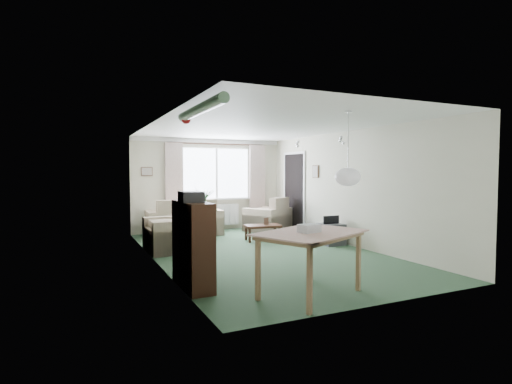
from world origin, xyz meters
name	(u,v)px	position (x,y,z in m)	size (l,w,h in m)	color
ground	(263,253)	(0.00, 0.00, 0.00)	(6.50, 6.50, 0.00)	#2E4D34
window	(216,173)	(0.20, 3.23, 1.50)	(1.80, 0.03, 1.30)	white
curtain_rod	(217,144)	(0.20, 3.15, 2.27)	(2.60, 0.03, 0.03)	black
curtain_left	(174,183)	(-0.95, 3.13, 1.27)	(0.45, 0.08, 2.00)	beige
curtain_right	(257,182)	(1.35, 3.13, 1.27)	(0.45, 0.08, 2.00)	beige
radiator	(217,215)	(0.20, 3.19, 0.40)	(1.20, 0.10, 0.55)	white
doorway	(294,193)	(1.99, 2.20, 1.00)	(0.03, 0.95, 2.00)	black
pendant_lamp	(348,177)	(0.20, -2.30, 1.48)	(0.36, 0.36, 0.36)	white
tinsel_garland	(200,109)	(-1.92, -2.30, 2.28)	(1.60, 1.60, 0.12)	#196626
bauble_cluster_a	(298,141)	(1.30, 0.90, 2.22)	(0.20, 0.20, 0.20)	silver
bauble_cluster_b	(342,138)	(1.60, -0.30, 2.22)	(0.20, 0.20, 0.20)	silver
wall_picture_back	(147,172)	(-1.60, 3.23, 1.55)	(0.28, 0.03, 0.22)	brown
wall_picture_right	(316,172)	(1.98, 1.20, 1.55)	(0.03, 0.24, 0.30)	brown
sofa	(184,217)	(-0.80, 2.75, 0.44)	(1.77, 0.94, 0.89)	tan
armchair_corner	(268,214)	(1.35, 2.48, 0.44)	(0.99, 0.94, 0.88)	#C6BA95
armchair_left	(173,227)	(-1.50, 0.93, 0.47)	(1.04, 0.99, 0.93)	#CBB19A
coffee_table	(263,233)	(0.58, 1.20, 0.18)	(0.79, 0.44, 0.35)	black
photo_frame	(266,221)	(0.68, 1.21, 0.43)	(0.12, 0.02, 0.16)	#4E3528
bookshelf	(193,245)	(-1.84, -1.66, 0.58)	(0.31, 0.94, 1.15)	black
hifi_box	(191,197)	(-1.87, -1.71, 1.22)	(0.28, 0.35, 0.14)	#333237
houseplant	(203,221)	(-1.07, 0.33, 0.62)	(0.54, 0.54, 1.25)	#265F20
dining_table	(310,264)	(-0.60, -2.60, 0.39)	(1.25, 0.84, 0.78)	tan
gift_box	(309,229)	(-0.63, -2.63, 0.84)	(0.25, 0.18, 0.12)	silver
tv_cube	(331,234)	(1.70, 0.17, 0.22)	(0.45, 0.49, 0.45)	#3B3A3F
pet_bed	(299,234)	(1.65, 1.38, 0.05)	(0.53, 0.53, 0.11)	#22289E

